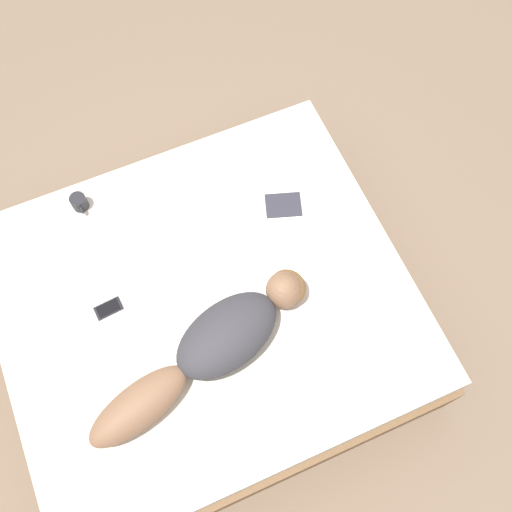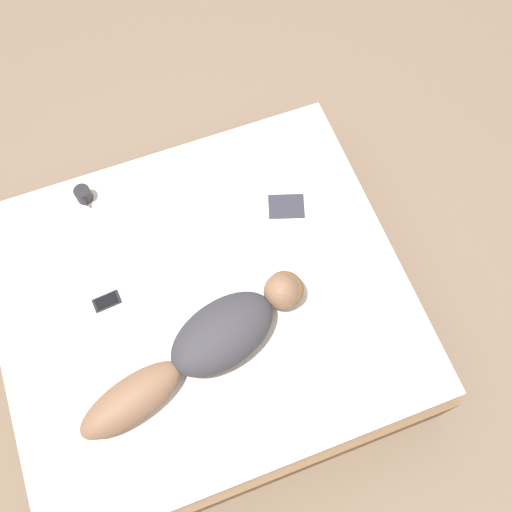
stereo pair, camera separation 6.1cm
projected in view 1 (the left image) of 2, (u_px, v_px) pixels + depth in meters
ground_plane at (212, 331)px, 3.57m from camera, size 12.00×12.00×0.00m
bed at (208, 317)px, 3.31m from camera, size 1.87×2.11×0.59m
person at (212, 347)px, 2.84m from camera, size 0.55×1.26×0.19m
open_magazine at (281, 188)px, 3.28m from camera, size 0.52×0.41×0.01m
coffee_mug at (79, 202)px, 3.20m from camera, size 0.12×0.09×0.09m
cell_phone at (108, 308)px, 3.01m from camera, size 0.09×0.14×0.01m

